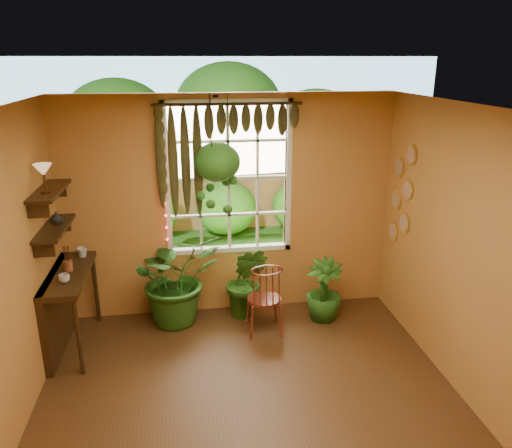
{
  "coord_description": "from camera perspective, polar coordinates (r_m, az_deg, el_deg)",
  "views": [
    {
      "loc": [
        -0.52,
        -3.52,
        3.08
      ],
      "look_at": [
        0.17,
        1.15,
        1.49
      ],
      "focal_mm": 35.0,
      "sensor_mm": 36.0,
      "label": 1
    }
  ],
  "objects": [
    {
      "name": "wall_right",
      "position": [
        4.67,
        25.24,
        -5.08
      ],
      "size": [
        0.0,
        4.5,
        4.5
      ],
      "primitive_type": "plane",
      "rotation": [
        1.57,
        0.0,
        -1.57
      ],
      "color": "#C58343",
      "rests_on": "floor"
    },
    {
      "name": "potted_plant_right",
      "position": [
        6.17,
        7.75,
        -7.5
      ],
      "size": [
        0.55,
        0.55,
        0.77
      ],
      "primitive_type": "imported",
      "rotation": [
        0.0,
        0.0,
        -0.32
      ],
      "color": "#154F16",
      "rests_on": "floor"
    },
    {
      "name": "shelf_vase",
      "position": [
        5.63,
        -21.85,
        0.69
      ],
      "size": [
        0.15,
        0.15,
        0.13
      ],
      "primitive_type": "imported",
      "rotation": [
        0.0,
        0.0,
        0.25
      ],
      "color": "#B2AD99",
      "rests_on": "shelf_lower"
    },
    {
      "name": "backyard",
      "position": [
        10.58,
        -4.19,
        8.7
      ],
      "size": [
        14.0,
        10.0,
        12.0
      ],
      "color": "#1E5C1A",
      "rests_on": "ground"
    },
    {
      "name": "valance_vine",
      "position": [
        5.76,
        -4.01,
        10.48
      ],
      "size": [
        1.7,
        0.12,
        1.1
      ],
      "color": "#36230E",
      "rests_on": "window"
    },
    {
      "name": "window",
      "position": [
        5.99,
        -3.17,
        5.2
      ],
      "size": [
        1.52,
        0.1,
        1.86
      ],
      "color": "white",
      "rests_on": "wall_back"
    },
    {
      "name": "wall_plates",
      "position": [
        6.07,
        16.3,
        3.19
      ],
      "size": [
        0.04,
        0.32,
        1.1
      ],
      "primitive_type": null,
      "color": "beige",
      "rests_on": "wall_right"
    },
    {
      "name": "hanging_basket",
      "position": [
        5.7,
        -4.45,
        6.61
      ],
      "size": [
        0.53,
        0.53,
        1.33
      ],
      "color": "black",
      "rests_on": "ceiling"
    },
    {
      "name": "potted_plant_mid",
      "position": [
        6.14,
        -1.05,
        -6.6
      ],
      "size": [
        0.63,
        0.58,
        0.94
      ],
      "primitive_type": "imported",
      "rotation": [
        0.0,
        0.0,
        -0.38
      ],
      "color": "#154F16",
      "rests_on": "floor"
    },
    {
      "name": "windsor_chair",
      "position": [
        5.87,
        0.98,
        -9.66
      ],
      "size": [
        0.4,
        0.42,
        1.06
      ],
      "rotation": [
        0.0,
        0.0,
        -0.0
      ],
      "color": "maroon",
      "rests_on": "floor"
    },
    {
      "name": "tiffany_lamp",
      "position": [
        5.22,
        -23.15,
        5.5
      ],
      "size": [
        0.18,
        0.18,
        0.29
      ],
      "color": "#513117",
      "rests_on": "shelf_upper"
    },
    {
      "name": "potted_plant_left",
      "position": [
        6.07,
        -9.09,
        -6.02
      ],
      "size": [
        1.28,
        1.2,
        1.16
      ],
      "primitive_type": "imported",
      "rotation": [
        0.0,
        0.0,
        0.34
      ],
      "color": "#154F16",
      "rests_on": "floor"
    },
    {
      "name": "string_lights",
      "position": [
        5.87,
        -10.53,
        5.14
      ],
      "size": [
        0.03,
        0.03,
        1.54
      ],
      "primitive_type": null,
      "color": "#FF2633",
      "rests_on": "window"
    },
    {
      "name": "shelf_lower",
      "position": [
        5.56,
        -22.03,
        -0.44
      ],
      "size": [
        0.25,
        0.9,
        0.04
      ],
      "primitive_type": "cube",
      "color": "#36230E",
      "rests_on": "wall_left"
    },
    {
      "name": "cup_b",
      "position": [
        6.06,
        -19.24,
        -3.08
      ],
      "size": [
        0.12,
        0.12,
        0.11
      ],
      "primitive_type": "imported",
      "rotation": [
        0.0,
        0.0,
        -0.05
      ],
      "color": "beige",
      "rests_on": "counter_ledge"
    },
    {
      "name": "cup_a",
      "position": [
        5.46,
        -21.08,
        -5.82
      ],
      "size": [
        0.15,
        0.15,
        0.09
      ],
      "primitive_type": "imported",
      "rotation": [
        0.0,
        0.0,
        -0.44
      ],
      "color": "silver",
      "rests_on": "counter_ledge"
    },
    {
      "name": "shelf_upper",
      "position": [
        5.45,
        -22.54,
        3.54
      ],
      "size": [
        0.25,
        0.9,
        0.04
      ],
      "primitive_type": "cube",
      "color": "#36230E",
      "rests_on": "wall_left"
    },
    {
      "name": "ceiling",
      "position": [
        3.58,
        0.06,
        12.48
      ],
      "size": [
        4.5,
        4.5,
        0.0
      ],
      "primitive_type": "plane",
      "rotation": [
        3.14,
        0.0,
        0.0
      ],
      "color": "silver",
      "rests_on": "wall_back"
    },
    {
      "name": "wall_back",
      "position": [
        6.05,
        -3.08,
        1.9
      ],
      "size": [
        4.0,
        0.0,
        4.0
      ],
      "primitive_type": "plane",
      "rotation": [
        1.57,
        0.0,
        0.0
      ],
      "color": "#C58343",
      "rests_on": "floor"
    },
    {
      "name": "counter_ledge",
      "position": [
        5.88,
        -21.37,
        -8.3
      ],
      "size": [
        0.4,
        1.2,
        0.9
      ],
      "color": "#36230E",
      "rests_on": "floor"
    },
    {
      "name": "floor",
      "position": [
        4.71,
        0.05,
        -22.3
      ],
      "size": [
        4.5,
        4.5,
        0.0
      ],
      "primitive_type": "plane",
      "color": "#502F16",
      "rests_on": "ground"
    },
    {
      "name": "brush_jar",
      "position": [
        5.7,
        -20.78,
        -3.71
      ],
      "size": [
        0.1,
        0.1,
        0.36
      ],
      "color": "brown",
      "rests_on": "counter_ledge"
    }
  ]
}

